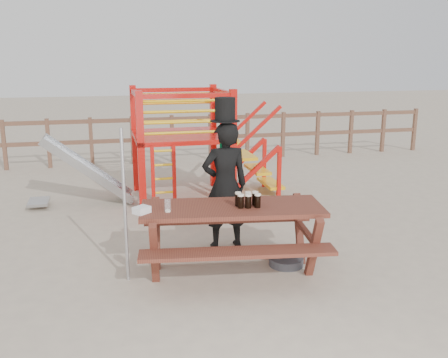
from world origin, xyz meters
TOP-DOWN VIEW (x-y plane):
  - ground at (0.00, 0.00)m, footprint 60.00×60.00m
  - back_fence at (0.00, 7.00)m, footprint 15.09×0.09m
  - playground_fort at (0.12, 3.58)m, footprint 4.71×1.84m
  - picnic_table at (0.28, 0.10)m, footprint 2.41×1.83m
  - man_with_hat at (0.40, 0.96)m, footprint 0.67×0.45m
  - metal_pole at (-1.00, 0.16)m, footprint 0.04×0.04m
  - parasol_base at (1.02, 0.12)m, footprint 0.45×0.45m
  - paper_bag at (-0.81, 0.08)m, footprint 0.23×0.22m
  - stout_pints at (0.47, 0.04)m, footprint 0.29×0.20m
  - empty_glasses at (-0.51, 0.06)m, footprint 0.07×0.07m

SIDE VIEW (x-z plane):
  - ground at x=0.00m, z-range 0.00..0.00m
  - parasol_base at x=1.02m, z-range -0.04..0.15m
  - picnic_table at x=0.28m, z-range 0.11..0.97m
  - back_fence at x=0.00m, z-range 0.14..1.34m
  - paper_bag at x=-0.81m, z-range 0.86..0.94m
  - empty_glasses at x=-0.51m, z-range 0.85..1.00m
  - metal_pole at x=-1.00m, z-range 0.00..1.86m
  - man_with_hat at x=0.40m, z-range -0.11..2.00m
  - stout_pints at x=0.47m, z-range 0.86..1.03m
  - playground_fort at x=0.12m, z-range 0.02..2.12m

